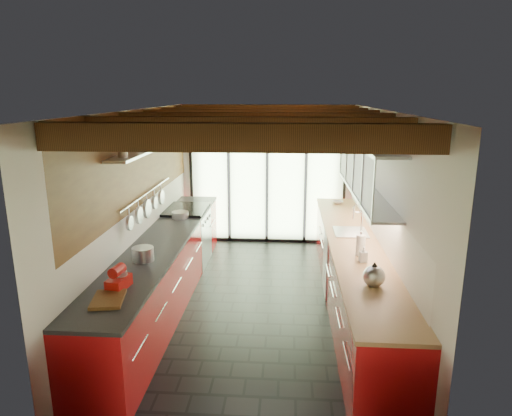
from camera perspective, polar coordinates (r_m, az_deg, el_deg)
name	(u,v)px	position (r m, az deg, el deg)	size (l,w,h in m)	color
ground	(257,303)	(6.41, 0.17, -11.80)	(5.50, 5.50, 0.00)	black
room_shell	(257,185)	(5.87, 0.18, 2.85)	(5.50, 5.50, 5.50)	silver
ceiling_beams	(259,120)	(6.14, 0.43, 10.96)	(3.14, 5.06, 4.90)	#593316
glass_door	(267,156)	(8.52, 1.40, 6.47)	(2.95, 0.10, 2.90)	#C6EAAD
left_counter	(165,269)	(6.43, -11.35, -7.53)	(0.68, 5.00, 0.92)	#AF1013
range_stove	(187,236)	(7.75, -8.57, -3.53)	(0.66, 0.90, 0.97)	silver
right_counter	(353,274)	(6.27, 11.98, -8.12)	(0.68, 5.00, 0.92)	#AF1013
sink_assembly	(352,230)	(6.48, 11.86, -2.69)	(0.45, 0.52, 0.43)	silver
upper_cabinets_right	(367,168)	(6.21, 13.71, 4.91)	(0.34, 3.00, 3.00)	silver
left_wall_fixtures	(149,167)	(6.28, -13.23, 5.00)	(0.28, 2.60, 0.96)	silver
stand_mixer	(119,279)	(4.78, -16.77, -8.47)	(0.20, 0.30, 0.25)	#B7140E
pot_large	(143,254)	(5.46, -13.95, -5.60)	(0.25, 0.25, 0.16)	silver
pot_small	(180,215)	(7.17, -9.46, -0.84)	(0.26, 0.26, 0.10)	silver
cutting_board	(108,299)	(4.56, -17.99, -10.81)	(0.28, 0.39, 0.03)	brown
kettle	(374,275)	(4.78, 14.53, -8.10)	(0.26, 0.30, 0.26)	silver
paper_towel	(361,245)	(5.60, 12.94, -4.56)	(0.13, 0.13, 0.30)	white
soap_bottle	(363,254)	(5.40, 13.27, -5.65)	(0.08, 0.08, 0.18)	silver
bowl	(338,202)	(8.13, 10.16, 0.73)	(0.19, 0.19, 0.05)	silver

